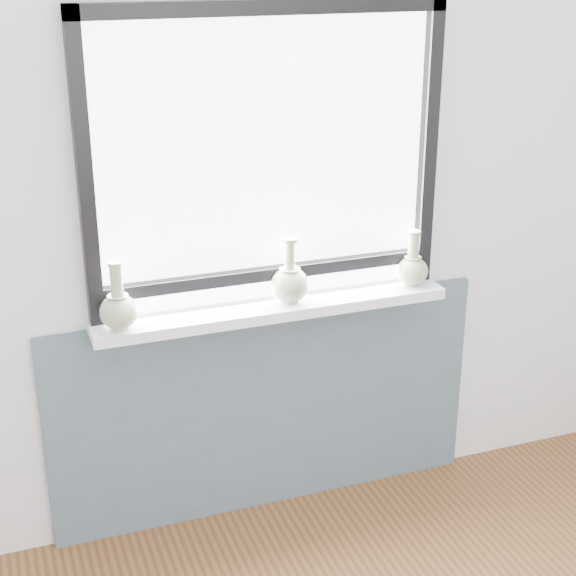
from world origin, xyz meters
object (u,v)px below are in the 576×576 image
object	(u,v)px
windowsill	(273,308)
vase_a	(119,308)
vase_c	(412,268)
vase_b	(290,282)

from	to	relation	value
windowsill	vase_a	size ratio (longest dim) A/B	5.52
windowsill	vase_c	distance (m)	0.57
windowsill	vase_b	distance (m)	0.11
vase_a	vase_c	xyz separation A→B (m)	(1.12, 0.02, -0.01)
vase_a	vase_b	xyz separation A→B (m)	(0.62, 0.03, 0.00)
vase_b	vase_a	bearing A→B (deg)	-177.68
vase_c	windowsill	bearing A→B (deg)	179.54
vase_a	windowsill	bearing A→B (deg)	2.86
vase_b	vase_c	world-z (taller)	vase_b
vase_a	vase_b	bearing A→B (deg)	2.32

